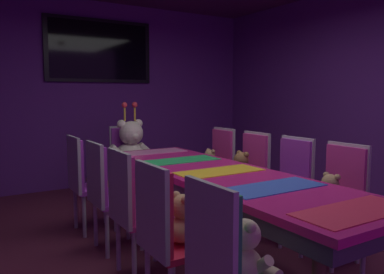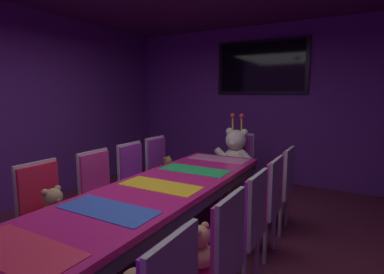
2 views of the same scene
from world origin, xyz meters
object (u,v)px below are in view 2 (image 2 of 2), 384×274
object	(u,v)px
teddy_left_1	(54,208)
teddy_right_1	(198,249)
chair_left_3	(135,174)
chair_right_1	(219,253)
chair_left_2	(99,187)
chair_right_3	(267,197)
teddy_right_4	(269,181)
chair_right_4	(282,181)
banquet_table	(160,195)
throne_chair	(239,159)
chair_left_1	(44,205)
king_teddy_bear	(235,152)
teddy_right_3	(253,194)
chair_left_4	(160,164)
chair_right_2	(248,220)
teddy_left_4	(168,167)
wall_tv	(261,67)

from	to	relation	value
teddy_left_1	teddy_right_1	world-z (taller)	teddy_left_1
chair_left_3	chair_right_1	size ratio (longest dim) A/B	1.00
chair_left_2	chair_right_3	size ratio (longest dim) A/B	1.00
chair_left_2	teddy_right_4	xyz separation A→B (m)	(1.52, 1.17, -0.02)
teddy_right_4	chair_right_4	bearing A→B (deg)	180.00
banquet_table	throne_chair	size ratio (longest dim) A/B	3.16
teddy_right_1	chair_left_3	bearing A→B (deg)	-37.72
chair_left_1	king_teddy_bear	distance (m)	2.68
chair_left_3	king_teddy_bear	bearing A→B (deg)	58.39
chair_right_1	teddy_right_3	size ratio (longest dim) A/B	2.83
chair_left_4	chair_right_1	size ratio (longest dim) A/B	1.00
chair_right_2	chair_right_3	bearing A→B (deg)	-89.62
chair_left_3	chair_right_4	bearing A→B (deg)	19.57
teddy_right_1	chair_right_4	bearing A→B (deg)	-94.44
chair_left_1	chair_right_4	bearing A→B (deg)	46.67
banquet_table	chair_right_2	world-z (taller)	chair_right_2
chair_left_2	chair_right_1	world-z (taller)	same
chair_left_2	teddy_right_1	bearing A→B (deg)	-21.41
teddy_left_4	wall_tv	size ratio (longest dim) A/B	0.17
banquet_table	wall_tv	world-z (taller)	wall_tv
teddy_right_1	throne_chair	xyz separation A→B (m)	(-0.71, 2.67, 0.01)
chair_right_1	chair_left_4	bearing A→B (deg)	-45.98
chair_left_1	teddy_right_1	size ratio (longest dim) A/B	3.19
chair_left_1	wall_tv	size ratio (longest dim) A/B	0.61
chair_left_4	chair_right_1	xyz separation A→B (m)	(1.70, -1.76, 0.00)
teddy_left_4	banquet_table	bearing A→B (deg)	-59.22
chair_right_4	chair_left_2	bearing A→B (deg)	35.22
teddy_left_1	chair_right_4	world-z (taller)	chair_right_4
teddy_right_4	chair_left_2	bearing A→B (deg)	37.69
chair_left_1	teddy_right_3	distance (m)	1.95
chair_left_4	chair_right_3	size ratio (longest dim) A/B	1.00
chair_left_3	wall_tv	size ratio (longest dim) A/B	0.61
chair_left_2	chair_left_3	world-z (taller)	same
chair_right_2	banquet_table	bearing A→B (deg)	-0.59
chair_left_4	teddy_right_3	size ratio (longest dim) A/B	2.83
chair_left_2	teddy_left_1	bearing A→B (deg)	-79.86
chair_right_4	teddy_left_4	bearing A→B (deg)	0.43
chair_right_2	wall_tv	distance (m)	3.54
chair_right_3	throne_chair	world-z (taller)	same
teddy_right_4	throne_chair	bearing A→B (deg)	-52.11
teddy_right_4	wall_tv	world-z (taller)	wall_tv
banquet_table	teddy_right_1	size ratio (longest dim) A/B	10.07
chair_left_3	chair_right_4	xyz separation A→B (m)	(1.66, 0.59, 0.00)
teddy_left_1	teddy_left_4	world-z (taller)	teddy_left_1
teddy_right_3	chair_right_4	world-z (taller)	chair_right_4
chair_left_4	throne_chair	size ratio (longest dim) A/B	1.00
chair_left_3	king_teddy_bear	distance (m)	1.56
teddy_left_4	chair_right_3	size ratio (longest dim) A/B	0.29
chair_left_3	throne_chair	size ratio (longest dim) A/B	1.00
teddy_left_4	chair_right_4	bearing A→B (deg)	0.43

